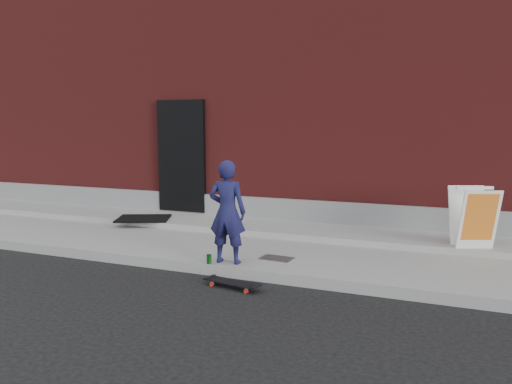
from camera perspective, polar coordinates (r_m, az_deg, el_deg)
The scene contains 10 objects.
ground at distance 6.70m, azimuth -1.85°, elevation -9.96°, with size 80.00×80.00×0.00m, color black.
sidewalk at distance 8.02m, azimuth 2.54°, elevation -6.43°, with size 20.00×3.00×0.15m, color gray.
apron at distance 8.82m, azimuth 4.51°, elevation -4.31°, with size 20.00×1.20×0.10m, color gray.
building at distance 13.09m, azimuth 10.83°, elevation 9.59°, with size 20.00×8.10×5.00m.
child at distance 6.78m, azimuth -3.30°, elevation -2.28°, with size 0.52×0.34×1.42m, color #181844.
skateboard at distance 6.35m, azimuth -2.75°, elevation -10.32°, with size 0.77×0.31×0.08m.
pizza_sign at distance 7.92m, azimuth 23.61°, elevation -2.63°, with size 0.74×0.79×0.90m.
soda_can at distance 6.88m, azimuth -5.39°, elevation -7.65°, with size 0.07×0.07×0.13m, color #1B8B2C.
doormat at distance 9.73m, azimuth -12.75°, elevation -2.97°, with size 0.96×0.78×0.03m, color black.
utility_plate at distance 7.12m, azimuth 2.38°, elevation -7.58°, with size 0.44×0.28×0.01m, color #54555A.
Camera 1 is at (2.60, -5.83, 2.03)m, focal length 35.00 mm.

